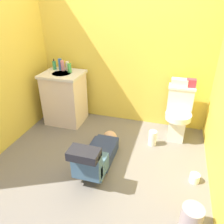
% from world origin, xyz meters
% --- Properties ---
extents(ground_plane, '(3.08, 3.08, 0.04)m').
position_xyz_m(ground_plane, '(0.00, 0.00, -0.02)').
color(ground_plane, slate).
extents(wall_back, '(2.74, 0.08, 2.40)m').
position_xyz_m(wall_back, '(0.00, 1.08, 1.20)').
color(wall_back, '#E3C345').
rests_on(wall_back, ground_plane).
extents(toilet, '(0.36, 0.46, 0.75)m').
position_xyz_m(toilet, '(0.89, 0.76, 0.37)').
color(toilet, silver).
rests_on(toilet, ground_plane).
extents(vanity_cabinet, '(0.60, 0.52, 0.82)m').
position_xyz_m(vanity_cabinet, '(-0.85, 0.71, 0.42)').
color(vanity_cabinet, beige).
rests_on(vanity_cabinet, ground_plane).
extents(faucet, '(0.02, 0.02, 0.10)m').
position_xyz_m(faucet, '(-0.85, 0.85, 0.87)').
color(faucet, silver).
rests_on(faucet, vanity_cabinet).
extents(person_plumber, '(0.39, 1.06, 0.52)m').
position_xyz_m(person_plumber, '(0.01, -0.21, 0.18)').
color(person_plumber, navy).
rests_on(person_plumber, ground_plane).
extents(tissue_box, '(0.22, 0.11, 0.10)m').
position_xyz_m(tissue_box, '(0.84, 0.85, 0.80)').
color(tissue_box, silver).
rests_on(tissue_box, toilet).
extents(toiletry_bag, '(0.12, 0.09, 0.11)m').
position_xyz_m(toiletry_bag, '(0.99, 0.85, 0.81)').
color(toiletry_bag, '#B22D3F').
rests_on(toiletry_bag, toilet).
extents(soap_dispenser, '(0.06, 0.06, 0.17)m').
position_xyz_m(soap_dispenser, '(-1.04, 0.83, 0.89)').
color(soap_dispenser, '#389458').
rests_on(soap_dispenser, vanity_cabinet).
extents(bottle_blue, '(0.06, 0.06, 0.17)m').
position_xyz_m(bottle_blue, '(-0.94, 0.85, 0.91)').
color(bottle_blue, '#3866BC').
rests_on(bottle_blue, vanity_cabinet).
extents(bottle_pink, '(0.05, 0.05, 0.16)m').
position_xyz_m(bottle_pink, '(-0.88, 0.81, 0.90)').
color(bottle_pink, pink).
rests_on(bottle_pink, vanity_cabinet).
extents(bottle_white, '(0.05, 0.05, 0.14)m').
position_xyz_m(bottle_white, '(-0.81, 0.84, 0.89)').
color(bottle_white, white).
rests_on(bottle_white, vanity_cabinet).
extents(bottle_green, '(0.06, 0.06, 0.14)m').
position_xyz_m(bottle_green, '(-0.75, 0.77, 0.89)').
color(bottle_green, green).
rests_on(bottle_green, vanity_cabinet).
extents(trash_can, '(0.19, 0.19, 0.27)m').
position_xyz_m(trash_can, '(1.07, -0.74, 0.14)').
color(trash_can, '#9F8E90').
rests_on(trash_can, ground_plane).
extents(paper_towel_roll, '(0.11, 0.11, 0.21)m').
position_xyz_m(paper_towel_roll, '(0.59, 0.44, 0.11)').
color(paper_towel_roll, white).
rests_on(paper_towel_roll, ground_plane).
extents(toilet_paper_roll, '(0.11, 0.11, 0.10)m').
position_xyz_m(toilet_paper_roll, '(1.13, -0.12, 0.05)').
color(toilet_paper_roll, white).
rests_on(toilet_paper_roll, ground_plane).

